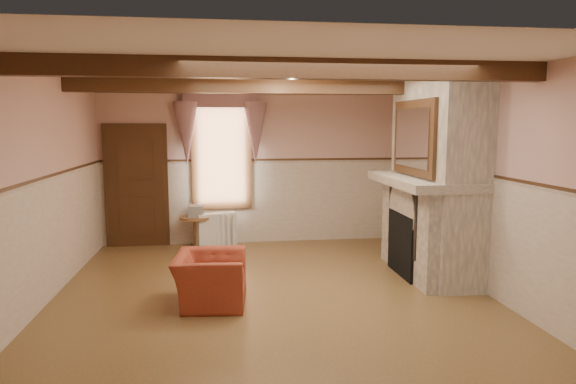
{
  "coord_description": "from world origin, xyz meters",
  "views": [
    {
      "loc": [
        -0.63,
        -6.32,
        2.15
      ],
      "look_at": [
        0.32,
        0.8,
        1.21
      ],
      "focal_mm": 32.0,
      "sensor_mm": 36.0,
      "label": 1
    }
  ],
  "objects": [
    {
      "name": "ceiling_beam_front",
      "position": [
        0.0,
        -1.2,
        2.7
      ],
      "size": [
        5.5,
        0.18,
        0.2
      ],
      "primitive_type": "cube",
      "color": "black",
      "rests_on": "ceiling"
    },
    {
      "name": "wall_back",
      "position": [
        0.0,
        3.0,
        1.4
      ],
      "size": [
        5.5,
        0.02,
        2.8
      ],
      "primitive_type": "cube",
      "color": "tan",
      "rests_on": "floor"
    },
    {
      "name": "book_stack",
      "position": [
        -1.07,
        2.71,
        0.65
      ],
      "size": [
        0.27,
        0.33,
        0.2
      ],
      "primitive_type": "cube",
      "rotation": [
        0.0,
        0.0,
        0.04
      ],
      "color": "#B7AD8C",
      "rests_on": "side_table"
    },
    {
      "name": "wall_right",
      "position": [
        2.75,
        0.0,
        1.4
      ],
      "size": [
        0.02,
        6.0,
        2.8
      ],
      "primitive_type": "cube",
      "color": "tan",
      "rests_on": "floor"
    },
    {
      "name": "radiator",
      "position": [
        -0.71,
        2.7,
        0.3
      ],
      "size": [
        0.72,
        0.4,
        0.6
      ],
      "primitive_type": "cube",
      "rotation": [
        0.0,
        0.0,
        0.34
      ],
      "color": "silver",
      "rests_on": "floor"
    },
    {
      "name": "mantel_clock",
      "position": [
        2.24,
        1.23,
        1.52
      ],
      "size": [
        0.14,
        0.24,
        0.2
      ],
      "primitive_type": "cube",
      "color": "black",
      "rests_on": "mantel"
    },
    {
      "name": "side_table",
      "position": [
        -1.08,
        2.7,
        0.28
      ],
      "size": [
        0.59,
        0.59,
        0.55
      ],
      "primitive_type": "cylinder",
      "rotation": [
        0.0,
        0.0,
        0.05
      ],
      "color": "brown",
      "rests_on": "floor"
    },
    {
      "name": "ceiling_beam_back",
      "position": [
        0.0,
        1.2,
        2.7
      ],
      "size": [
        5.5,
        0.18,
        0.2
      ],
      "primitive_type": "cube",
      "color": "black",
      "rests_on": "ceiling"
    },
    {
      "name": "oil_lamp",
      "position": [
        2.24,
        1.1,
        1.56
      ],
      "size": [
        0.11,
        0.11,
        0.28
      ],
      "primitive_type": "cylinder",
      "color": "#BB8234",
      "rests_on": "mantel"
    },
    {
      "name": "bowl",
      "position": [
        2.24,
        0.62,
        1.46
      ],
      "size": [
        0.31,
        0.31,
        0.08
      ],
      "primitive_type": "imported",
      "color": "brown",
      "rests_on": "mantel"
    },
    {
      "name": "window",
      "position": [
        -0.6,
        2.97,
        1.65
      ],
      "size": [
        1.06,
        0.08,
        2.02
      ],
      "primitive_type": "cube",
      "color": "white",
      "rests_on": "wall_back"
    },
    {
      "name": "mantel",
      "position": [
        2.24,
        0.6,
        1.36
      ],
      "size": [
        1.05,
        2.05,
        0.12
      ],
      "primitive_type": "cube",
      "color": "gray",
      "rests_on": "fireplace"
    },
    {
      "name": "fireplace",
      "position": [
        2.42,
        0.6,
        1.4
      ],
      "size": [
        0.85,
        2.0,
        2.8
      ],
      "primitive_type": "cube",
      "color": "gray",
      "rests_on": "floor"
    },
    {
      "name": "chair_rail",
      "position": [
        0.0,
        0.0,
        1.5
      ],
      "size": [
        5.5,
        6.0,
        0.08
      ],
      "primitive_type": null,
      "color": "black",
      "rests_on": "wainscot"
    },
    {
      "name": "jar_yellow",
      "position": [
        2.24,
        0.04,
        1.48
      ],
      "size": [
        0.06,
        0.06,
        0.12
      ],
      "primitive_type": "cylinder",
      "color": "gold",
      "rests_on": "mantel"
    },
    {
      "name": "floor",
      "position": [
        0.0,
        0.0,
        0.0
      ],
      "size": [
        5.5,
        6.0,
        0.01
      ],
      "primitive_type": "cube",
      "color": "brown",
      "rests_on": "ground"
    },
    {
      "name": "window_drapes",
      "position": [
        -0.6,
        2.88,
        2.25
      ],
      "size": [
        1.3,
        0.14,
        1.4
      ],
      "primitive_type": "cube",
      "color": "gray",
      "rests_on": "wall_back"
    },
    {
      "name": "wall_front",
      "position": [
        0.0,
        -3.0,
        1.4
      ],
      "size": [
        5.5,
        0.02,
        2.8
      ],
      "primitive_type": "cube",
      "color": "tan",
      "rests_on": "floor"
    },
    {
      "name": "wall_left",
      "position": [
        -2.75,
        0.0,
        1.4
      ],
      "size": [
        0.02,
        6.0,
        2.8
      ],
      "primitive_type": "cube",
      "color": "tan",
      "rests_on": "floor"
    },
    {
      "name": "ceiling",
      "position": [
        0.0,
        0.0,
        2.8
      ],
      "size": [
        5.5,
        6.0,
        0.01
      ],
      "primitive_type": "cube",
      "color": "silver",
      "rests_on": "wall_back"
    },
    {
      "name": "candle_red",
      "position": [
        2.24,
        -0.17,
        1.5
      ],
      "size": [
        0.06,
        0.06,
        0.16
      ],
      "primitive_type": "cylinder",
      "color": "#AE1A15",
      "rests_on": "mantel"
    },
    {
      "name": "overmantel_mirror",
      "position": [
        2.06,
        0.6,
        1.97
      ],
      "size": [
        0.06,
        1.44,
        1.04
      ],
      "primitive_type": "cube",
      "color": "silver",
      "rests_on": "fireplace"
    },
    {
      "name": "door",
      "position": [
        -2.1,
        2.94,
        1.05
      ],
      "size": [
        1.1,
        0.1,
        2.1
      ],
      "primitive_type": "cube",
      "color": "black",
      "rests_on": "floor"
    },
    {
      "name": "firebox",
      "position": [
        2.0,
        0.6,
        0.45
      ],
      "size": [
        0.2,
        0.95,
        0.9
      ],
      "primitive_type": "cube",
      "color": "black",
      "rests_on": "floor"
    },
    {
      "name": "wainscot",
      "position": [
        0.0,
        0.0,
        0.75
      ],
      "size": [
        5.5,
        6.0,
        1.5
      ],
      "primitive_type": null,
      "color": "beige",
      "rests_on": "floor"
    },
    {
      "name": "armchair",
      "position": [
        -0.77,
        -0.26,
        0.31
      ],
      "size": [
        0.9,
        1.01,
        0.61
      ],
      "primitive_type": "imported",
      "rotation": [
        0.0,
        0.0,
        1.48
      ],
      "color": "maroon",
      "rests_on": "floor"
    }
  ]
}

